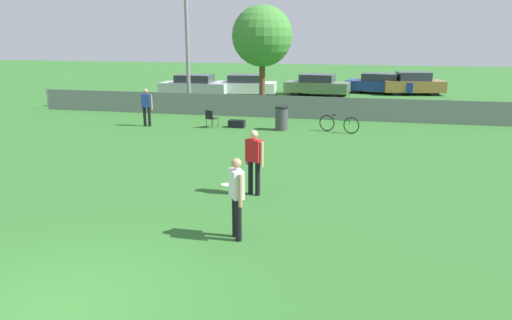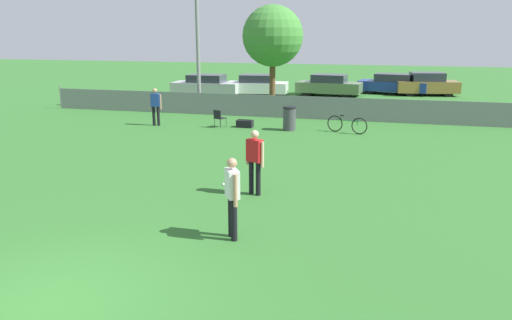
% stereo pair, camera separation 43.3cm
% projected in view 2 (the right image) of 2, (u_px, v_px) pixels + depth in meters
% --- Properties ---
extents(ground_plane, '(120.00, 120.00, 0.00)m').
position_uv_depth(ground_plane, '(47.00, 304.00, 7.81)').
color(ground_plane, '#2D6628').
extents(fence_backline, '(25.22, 0.07, 1.21)m').
position_uv_depth(fence_backline, '(283.00, 107.00, 24.52)').
color(fence_backline, gray).
rests_on(fence_backline, ground_plane).
extents(light_pole, '(0.90, 0.36, 9.01)m').
position_uv_depth(light_pole, '(197.00, 9.00, 25.63)').
color(light_pole, gray).
rests_on(light_pole, ground_plane).
extents(tree_near_pole, '(3.25, 3.25, 5.54)m').
position_uv_depth(tree_near_pole, '(273.00, 36.00, 26.55)').
color(tree_near_pole, brown).
rests_on(tree_near_pole, ground_plane).
extents(player_defender_red, '(0.53, 0.36, 1.71)m').
position_uv_depth(player_defender_red, '(255.00, 158.00, 12.82)').
color(player_defender_red, black).
rests_on(player_defender_red, ground_plane).
extents(player_receiver_white, '(0.41, 0.50, 1.71)m').
position_uv_depth(player_receiver_white, '(232.00, 192.00, 10.04)').
color(player_receiver_white, black).
rests_on(player_receiver_white, ground_plane).
extents(spectator_in_blue, '(0.55, 0.27, 1.68)m').
position_uv_depth(spectator_in_blue, '(155.00, 104.00, 22.41)').
color(spectator_in_blue, black).
rests_on(spectator_in_blue, ground_plane).
extents(frisbee_disc, '(0.28, 0.28, 0.03)m').
position_uv_depth(frisbee_disc, '(227.00, 184.00, 13.87)').
color(frisbee_disc, white).
rests_on(frisbee_disc, ground_plane).
extents(folding_chair_sideline, '(0.55, 0.55, 0.78)m').
position_uv_depth(folding_chair_sideline, '(219.00, 117.00, 22.09)').
color(folding_chair_sideline, '#333338').
rests_on(folding_chair_sideline, ground_plane).
extents(bicycle_sideline, '(1.71, 0.64, 0.74)m').
position_uv_depth(bicycle_sideline, '(347.00, 124.00, 20.90)').
color(bicycle_sideline, black).
rests_on(bicycle_sideline, ground_plane).
extents(trash_bin, '(0.57, 0.57, 1.03)m').
position_uv_depth(trash_bin, '(289.00, 118.00, 21.42)').
color(trash_bin, '#3F3F44').
rests_on(trash_bin, ground_plane).
extents(gear_bag_sideline, '(0.72, 0.40, 0.35)m').
position_uv_depth(gear_bag_sideline, '(245.00, 124.00, 22.17)').
color(gear_bag_sideline, black).
rests_on(gear_bag_sideline, ground_plane).
extents(parked_car_silver, '(4.52, 1.88, 1.38)m').
position_uv_depth(parked_car_silver, '(207.00, 85.00, 33.15)').
color(parked_car_silver, black).
rests_on(parked_car_silver, ground_plane).
extents(parked_car_white, '(4.22, 2.18, 1.37)m').
position_uv_depth(parked_car_white, '(257.00, 85.00, 33.19)').
color(parked_car_white, black).
rests_on(parked_car_white, ground_plane).
extents(parked_car_olive, '(4.34, 2.18, 1.40)m').
position_uv_depth(parked_car_olive, '(329.00, 85.00, 33.00)').
color(parked_car_olive, black).
rests_on(parked_car_olive, ground_plane).
extents(parked_car_blue, '(4.78, 2.54, 1.37)m').
position_uv_depth(parked_car_blue, '(393.00, 84.00, 33.94)').
color(parked_car_blue, black).
rests_on(parked_car_blue, ground_plane).
extents(parked_car_tan, '(4.24, 2.48, 1.51)m').
position_uv_depth(parked_car_tan, '(427.00, 84.00, 33.22)').
color(parked_car_tan, black).
rests_on(parked_car_tan, ground_plane).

